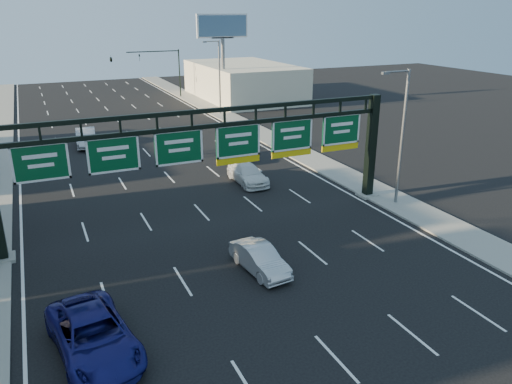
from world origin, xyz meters
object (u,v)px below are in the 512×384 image
car_silver_sedan (260,259)px  car_white_wagon (247,174)px  sign_gantry (212,151)px  car_blue_suv (94,336)px

car_silver_sedan → car_white_wagon: bearing=62.9°
sign_gantry → car_silver_sedan: 7.73m
car_silver_sedan → car_white_wagon: size_ratio=0.84×
sign_gantry → car_white_wagon: bearing=51.4°
car_blue_suv → car_white_wagon: 21.01m
car_blue_suv → car_white_wagon: (13.43, 16.15, -0.10)m
sign_gantry → car_white_wagon: size_ratio=5.07×
sign_gantry → car_blue_suv: 13.57m
car_silver_sedan → car_white_wagon: (4.93, 12.88, 0.03)m
sign_gantry → car_white_wagon: 8.90m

